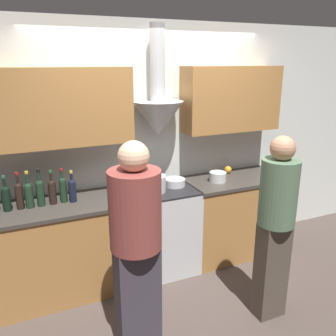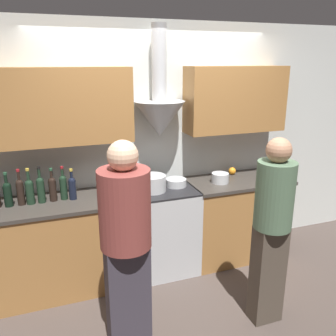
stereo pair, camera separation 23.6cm
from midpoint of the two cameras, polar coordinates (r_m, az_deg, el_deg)
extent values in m
plane|color=#423833|center=(3.84, 3.21, -18.19)|extent=(12.00, 12.00, 0.00)
cube|color=silver|center=(3.89, -0.41, 3.42)|extent=(8.40, 0.06, 2.60)
cone|color=#B7BABC|center=(3.66, 0.49, 7.87)|extent=(0.52, 0.52, 0.36)
cylinder|color=#B7BABC|center=(3.62, 0.51, 16.49)|extent=(0.15, 0.15, 0.74)
cube|color=#9E6B38|center=(3.42, -16.21, 9.42)|extent=(1.46, 0.32, 0.70)
cube|color=#9E6B38|center=(4.02, 12.42, 10.71)|extent=(1.12, 0.32, 0.70)
cube|color=#9E6B38|center=(3.69, -14.30, -12.13)|extent=(1.46, 0.60, 0.89)
cube|color=#38332D|center=(3.49, -14.85, -5.44)|extent=(1.48, 0.62, 0.03)
cube|color=#9E6B38|center=(4.25, 12.34, -7.97)|extent=(1.12, 0.60, 0.89)
cube|color=#38332D|center=(4.08, 12.75, -2.03)|extent=(1.14, 0.62, 0.03)
cube|color=#B7BABC|center=(3.89, 1.25, -9.88)|extent=(0.62, 0.60, 0.91)
cube|color=black|center=(3.67, 2.93, -12.32)|extent=(0.43, 0.01, 0.41)
cube|color=black|center=(3.70, 1.30, -3.45)|extent=(0.62, 0.60, 0.02)
cube|color=#B7BABC|center=(3.96, -0.11, -2.99)|extent=(0.62, 0.06, 0.10)
cylinder|color=black|center=(3.49, -22.53, -4.23)|extent=(0.08, 0.08, 0.19)
sphere|color=black|center=(3.46, -22.71, -2.74)|extent=(0.07, 0.07, 0.07)
cylinder|color=black|center=(3.44, -22.82, -1.75)|extent=(0.03, 0.03, 0.09)
cylinder|color=#234C33|center=(3.42, -22.93, -0.86)|extent=(0.03, 0.03, 0.02)
cylinder|color=black|center=(3.48, -20.79, -3.92)|extent=(0.07, 0.07, 0.21)
sphere|color=black|center=(3.45, -20.97, -2.28)|extent=(0.07, 0.07, 0.07)
cylinder|color=black|center=(3.43, -21.07, -1.31)|extent=(0.03, 0.03, 0.09)
cylinder|color=maroon|center=(3.41, -21.17, -0.39)|extent=(0.03, 0.03, 0.02)
cylinder|color=black|center=(3.48, -19.46, -3.93)|extent=(0.08, 0.08, 0.20)
sphere|color=black|center=(3.44, -19.62, -2.39)|extent=(0.07, 0.07, 0.07)
cylinder|color=black|center=(3.42, -19.73, -1.29)|extent=(0.03, 0.03, 0.11)
cylinder|color=gold|center=(3.40, -19.84, -0.27)|extent=(0.03, 0.03, 0.02)
cylinder|color=black|center=(3.48, -17.88, -3.65)|extent=(0.07, 0.07, 0.21)
sphere|color=black|center=(3.44, -18.04, -2.00)|extent=(0.07, 0.07, 0.07)
cylinder|color=black|center=(3.42, -18.14, -0.97)|extent=(0.03, 0.03, 0.10)
cylinder|color=black|center=(3.40, -18.23, -0.01)|extent=(0.03, 0.03, 0.02)
cylinder|color=black|center=(3.49, -16.16, -3.56)|extent=(0.07, 0.07, 0.20)
sphere|color=black|center=(3.45, -16.29, -2.02)|extent=(0.07, 0.07, 0.07)
cylinder|color=black|center=(3.44, -16.37, -1.09)|extent=(0.03, 0.03, 0.09)
cylinder|color=#234C33|center=(3.42, -16.45, -0.22)|extent=(0.03, 0.03, 0.02)
cylinder|color=black|center=(3.50, -14.56, -3.29)|extent=(0.07, 0.07, 0.21)
sphere|color=black|center=(3.46, -14.69, -1.69)|extent=(0.07, 0.07, 0.07)
cylinder|color=black|center=(3.45, -14.76, -0.78)|extent=(0.03, 0.03, 0.08)
cylinder|color=maroon|center=(3.43, -14.82, 0.06)|extent=(0.03, 0.03, 0.02)
cylinder|color=black|center=(3.48, -13.20, -3.48)|extent=(0.07, 0.07, 0.18)
sphere|color=black|center=(3.45, -13.30, -2.04)|extent=(0.07, 0.07, 0.07)
cylinder|color=black|center=(3.43, -13.37, -1.15)|extent=(0.03, 0.03, 0.08)
cylinder|color=gold|center=(3.42, -13.42, -0.34)|extent=(0.03, 0.03, 0.02)
cylinder|color=#B7BABC|center=(3.60, -0.59, -2.47)|extent=(0.27, 0.27, 0.16)
cylinder|color=#B7BABC|center=(3.76, 3.10, -2.34)|extent=(0.22, 0.22, 0.08)
sphere|color=orange|center=(4.23, 11.84, -0.47)|extent=(0.08, 0.08, 0.08)
cylinder|color=#B7BABC|center=(3.92, 10.07, -1.58)|extent=(0.19, 0.19, 0.11)
cube|color=#38333D|center=(2.91, -3.96, -20.19)|extent=(0.32, 0.21, 0.91)
cylinder|color=brown|center=(2.53, -4.30, -6.59)|extent=(0.37, 0.37, 0.58)
sphere|color=#E0B28E|center=(2.40, -4.50, 1.95)|extent=(0.22, 0.22, 0.22)
cube|color=#473D33|center=(3.33, 17.69, -15.96)|extent=(0.26, 0.17, 0.89)
cylinder|color=#4C664C|center=(3.01, 18.91, -4.20)|extent=(0.31, 0.31, 0.56)
sphere|color=#AD7A5B|center=(2.90, 19.61, 2.68)|extent=(0.20, 0.20, 0.20)
camera|label=1|loc=(0.12, -88.09, 0.58)|focal=38.00mm
camera|label=2|loc=(0.12, 91.91, -0.58)|focal=38.00mm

